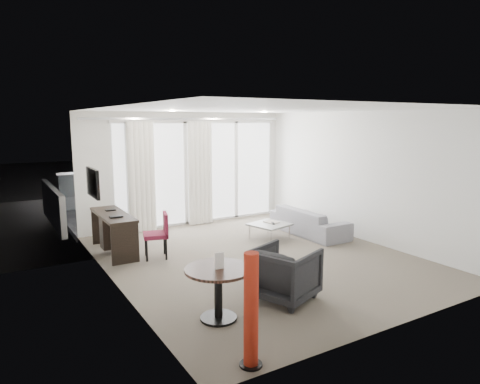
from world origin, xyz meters
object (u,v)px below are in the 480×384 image
coffee_table (269,231)px  rattan_chair_b (234,190)px  rattan_chair_a (212,196)px  desk_chair (155,236)px  sofa (309,221)px  red_lamp (251,310)px  desk (114,233)px  tub_armchair (285,274)px  round_table (218,294)px

coffee_table → rattan_chair_b: bearing=71.5°
rattan_chair_a → desk_chair: bearing=-145.9°
coffee_table → sofa: (0.96, -0.10, 0.12)m
sofa → rattan_chair_b: rattan_chair_b is taller
red_lamp → desk: bearing=92.4°
tub_armchair → rattan_chair_a: size_ratio=0.88×
tub_armchair → desk_chair: bearing=-2.6°
round_table → coffee_table: bearing=45.6°
round_table → tub_armchair: tub_armchair is taller
desk_chair → sofa: (3.40, -0.12, -0.13)m
rattan_chair_a → rattan_chair_b: bearing=14.4°
tub_armchair → rattan_chair_a: bearing=-38.7°
round_table → rattan_chair_b: rattan_chair_b is taller
red_lamp → rattan_chair_b: 8.17m
round_table → red_lamp: red_lamp is taller
round_table → coffee_table: 3.73m
rattan_chair_a → rattan_chair_b: (1.01, 0.54, -0.01)m
sofa → desk: bearing=78.4°
red_lamp → coffee_table: bearing=53.0°
tub_armchair → rattan_chair_b: size_ratio=0.90×
desk → round_table: bearing=-83.4°
round_table → coffee_table: round_table is taller
desk_chair → tub_armchair: bearing=-55.5°
desk_chair → sofa: bearing=13.6°
sofa → tub_armchair: bearing=134.7°
desk_chair → coffee_table: desk_chair is taller
red_lamp → sofa: bearing=43.8°
sofa → desk_chair: bearing=88.0°
desk → red_lamp: bearing=-87.6°
round_table → red_lamp: bearing=-100.7°
tub_armchair → coffee_table: (1.55, 2.59, -0.20)m
desk → round_table: desk is taller
desk → coffee_table: bearing=-13.3°
red_lamp → rattan_chair_a: size_ratio=1.29×
tub_armchair → rattan_chair_a: (1.69, 5.47, 0.09)m
red_lamp → sofa: red_lamp is taller
desk_chair → rattan_chair_b: bearing=59.1°
tub_armchair → desk: bearing=2.2°
desk → rattan_chair_a: (3.13, 2.18, 0.09)m
desk → rattan_chair_b: bearing=33.3°
red_lamp → tub_armchair: bearing=41.9°
desk → round_table: size_ratio=1.91×
desk → red_lamp: 4.43m
round_table → sofa: (3.57, 2.56, -0.05)m
red_lamp → sofa: 5.23m
rattan_chair_a → coffee_table: bearing=-106.8°
desk_chair → rattan_chair_a: (2.58, 2.87, 0.05)m
red_lamp → coffee_table: red_lamp is taller
rattan_chair_a → rattan_chair_b: size_ratio=1.02×
round_table → rattan_chair_b: bearing=58.3°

